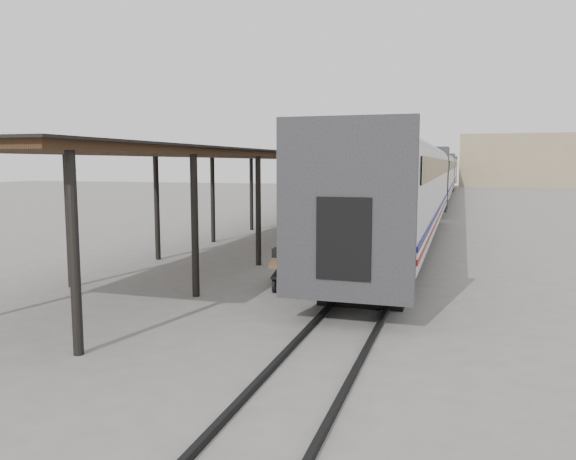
% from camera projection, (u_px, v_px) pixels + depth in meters
% --- Properties ---
extents(ground, '(160.00, 160.00, 0.00)m').
position_uv_depth(ground, '(266.00, 284.00, 17.04)').
color(ground, slate).
rests_on(ground, ground).
extents(train, '(3.45, 76.01, 4.01)m').
position_uv_depth(train, '(433.00, 175.00, 47.82)').
color(train, silver).
rests_on(train, ground).
extents(canopy, '(4.90, 64.30, 4.15)m').
position_uv_depth(canopy, '(333.00, 158.00, 40.33)').
color(canopy, '#422B19').
rests_on(canopy, ground).
extents(rails, '(1.54, 150.00, 0.12)m').
position_uv_depth(rails, '(433.00, 205.00, 48.33)').
color(rails, black).
rests_on(rails, ground).
extents(building_far, '(18.00, 10.00, 8.00)m').
position_uv_depth(building_far, '(521.00, 161.00, 86.39)').
color(building_far, tan).
rests_on(building_far, ground).
extents(building_left, '(12.00, 8.00, 6.00)m').
position_uv_depth(building_left, '(369.00, 167.00, 97.38)').
color(building_left, tan).
rests_on(building_left, ground).
extents(baggage_cart, '(1.67, 2.59, 0.86)m').
position_uv_depth(baggage_cart, '(295.00, 265.00, 16.79)').
color(baggage_cart, brown).
rests_on(baggage_cart, ground).
extents(suitcase_stack, '(1.31, 1.19, 0.57)m').
position_uv_depth(suitcase_stack, '(293.00, 249.00, 17.09)').
color(suitcase_stack, '#3B3B3E').
rests_on(suitcase_stack, baggage_cart).
extents(luggage_tug, '(1.11, 1.57, 1.27)m').
position_uv_depth(luggage_tug, '(327.00, 210.00, 37.40)').
color(luggage_tug, maroon).
rests_on(luggage_tug, ground).
extents(porter, '(0.54, 0.75, 1.91)m').
position_uv_depth(porter, '(297.00, 229.00, 15.96)').
color(porter, navy).
rests_on(porter, baggage_cart).
extents(pedestrian, '(1.02, 0.53, 1.66)m').
position_uv_depth(pedestrian, '(310.00, 222.00, 27.39)').
color(pedestrian, black).
rests_on(pedestrian, ground).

